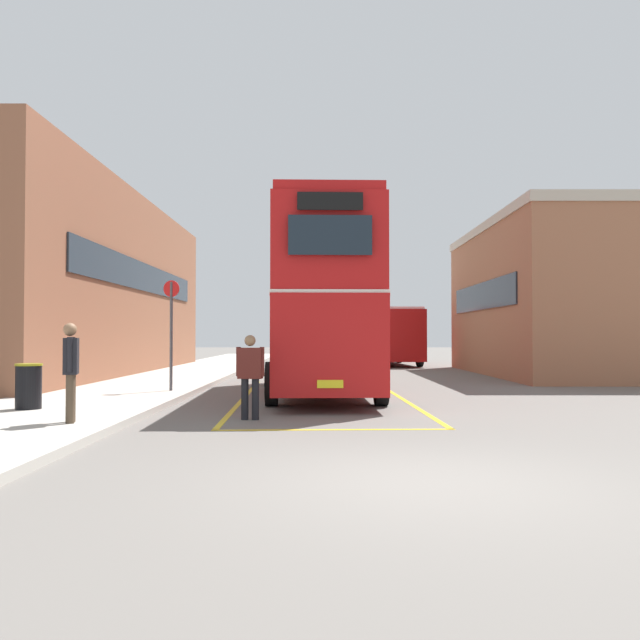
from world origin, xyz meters
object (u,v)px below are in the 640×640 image
Objects in this scene: pedestrian_waiting_far at (73,365)px; bus_stop_sign at (173,325)px; double_decker_bus at (324,302)px; pedestrian_boarding at (252,371)px; litter_bin at (31,386)px; single_deck_bus at (388,335)px.

bus_stop_sign is (0.23, 6.40, 0.78)m from pedestrian_waiting_far.
pedestrian_waiting_far is at bearing -121.41° from double_decker_bus.
pedestrian_boarding is 1.79× the size of litter_bin.
single_deck_bus is at bearing 68.09° from bus_stop_sign.
single_deck_bus is 2.94× the size of bus_stop_sign.
double_decker_bus is 3.35× the size of bus_stop_sign.
double_decker_bus is 6.10× the size of pedestrian_boarding.
double_decker_bus is 7.84m from litter_bin.
double_decker_bus is 5.88× the size of pedestrian_waiting_far.
pedestrian_waiting_far is at bearing -107.18° from single_deck_bus.
double_decker_bus is 10.90× the size of litter_bin.
pedestrian_boarding is 0.96× the size of pedestrian_waiting_far.
litter_bin is (-5.83, -4.87, -1.92)m from double_decker_bus.
pedestrian_boarding is at bearing -104.17° from double_decker_bus.
pedestrian_waiting_far reaches higher than litter_bin.
pedestrian_boarding is (-1.38, -5.45, -1.60)m from double_decker_bus.
litter_bin is 4.90m from bus_stop_sign.
double_decker_bus reaches higher than litter_bin.
litter_bin is (-1.60, 2.04, -0.51)m from pedestrian_waiting_far.
double_decker_bus reaches higher than pedestrian_waiting_far.
pedestrian_waiting_far is 1.85× the size of litter_bin.
litter_bin is 0.31× the size of bus_stop_sign.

